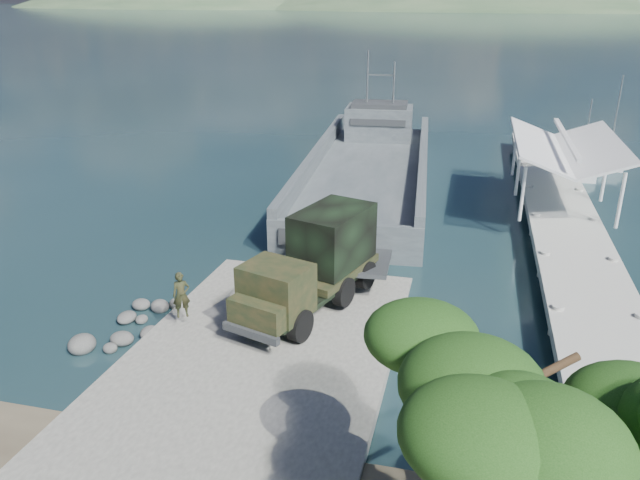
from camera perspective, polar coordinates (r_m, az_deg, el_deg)
The scene contains 11 objects.
ground at distance 25.84m, azimuth -4.71°, elevation -9.95°, with size 1400.00×1400.00×0.00m, color #173438.
boat_ramp at distance 24.90m, azimuth -5.45°, elevation -10.63°, with size 10.00×18.00×0.50m, color slate.
shoreline_rocks at distance 28.58m, azimuth -16.39°, elevation -7.52°, with size 3.20×5.60×0.90m, color #50504E, non-canonical shape.
distant_headlands at distance 582.52m, azimuth 19.04°, elevation 19.30°, with size 1000.00×240.00×48.00m, color #335233, non-canonical shape.
pier at distance 41.72m, azimuth 21.11°, elevation 3.61°, with size 6.40×44.00×6.10m.
landing_craft at distance 46.44m, azimuth 4.42°, elevation 5.75°, with size 10.48×33.51×9.82m.
military_truck at distance 27.37m, azimuth -0.45°, elevation -2.08°, with size 5.08×8.98×4.00m.
soldier at distance 26.68m, azimuth -12.50°, elevation -5.67°, with size 0.72×0.48×1.98m, color black.
sailboat_near at distance 53.89m, azimuth 22.77°, elevation 5.84°, with size 1.56×5.07×6.14m.
sailboat_far at distance 58.64m, azimuth 24.91°, elevation 6.76°, with size 2.40×6.31×7.51m.
overhang_tree at distance 13.83m, azimuth 20.74°, elevation -15.12°, with size 7.64×7.04×6.94m.
Camera 1 is at (7.23, -20.79, 13.53)m, focal length 35.00 mm.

